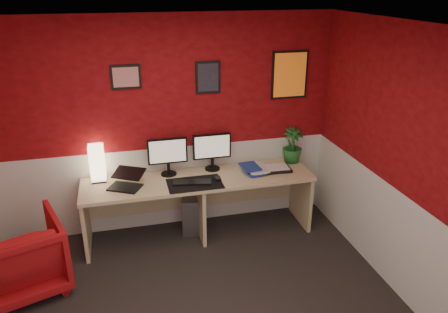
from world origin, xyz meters
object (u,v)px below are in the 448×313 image
Objects in this scene: pc_tower at (191,211)px; armchair at (19,257)px; desk at (199,207)px; monitor_right at (212,146)px; monitor_left at (168,151)px; potted_plant at (292,145)px; laptop at (124,179)px; shoji_lamp at (97,164)px; zen_tray at (275,169)px.

pc_tower is 1.93m from armchair.
monitor_right is (0.21, 0.21, 0.66)m from desk.
potted_plant is at bearing 0.27° from monitor_left.
laptop reaches higher than pc_tower.
desk is 5.78× the size of pc_tower.
armchair is at bearing -135.24° from shoji_lamp.
shoji_lamp is 0.92× the size of potted_plant.
laptop reaches higher than zen_tray.
desk is 0.75m from monitor_left.
zen_tray is at bearing -8.20° from monitor_left.
potted_plant is 1.47m from pc_tower.
laptop is 0.94× the size of zen_tray.
zen_tray is at bearing 30.56° from laptop.
potted_plant reaches higher than shoji_lamp.
shoji_lamp is at bearing 164.51° from laptop.
zen_tray reaches higher than pc_tower.
armchair reaches higher than pc_tower.
laptop is 1.07m from monitor_right.
potted_plant reaches higher than zen_tray.
monitor_left is 1.29× the size of pc_tower.
zen_tray is (1.23, -0.18, -0.28)m from monitor_left.
pc_tower is at bearing -176.84° from armchair.
monitor_right is at bearing 0.09° from shoji_lamp.
monitor_left reaches higher than desk.
monitor_left is 1.34× the size of potted_plant.
monitor_right reaches higher than armchair.
monitor_left is 0.52m from monitor_right.
potted_plant is (1.51, 0.01, -0.07)m from monitor_left.
monitor_left is at bearing -1.67° from shoji_lamp.
armchair is at bearing -168.61° from zen_tray.
laptop is at bearing -154.54° from monitor_left.
laptop is at bearing -173.03° from potted_plant.
monitor_left is (0.50, 0.24, 0.18)m from laptop.
laptop is (-0.82, -0.06, 0.47)m from desk.
shoji_lamp reaches higher than pc_tower.
monitor_right is 2.29m from armchair.
desk is at bearing 177.56° from armchair.
monitor_right is at bearing 17.04° from pc_tower.
shoji_lamp reaches higher than desk.
desk is at bearing -56.31° from pc_tower.
shoji_lamp is 1.22m from armchair.
zen_tray is at bearing -5.70° from shoji_lamp.
pc_tower is (1.01, -0.03, -0.70)m from shoji_lamp.
monitor_right is at bearing 45.42° from desk.
shoji_lamp is 0.69× the size of monitor_left.
zen_tray is (1.74, 0.06, -0.09)m from laptop.
monitor_right is (1.02, 0.26, 0.18)m from laptop.
laptop is 0.99m from pc_tower.
monitor_right is at bearing 2.71° from monitor_left.
potted_plant reaches higher than armchair.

